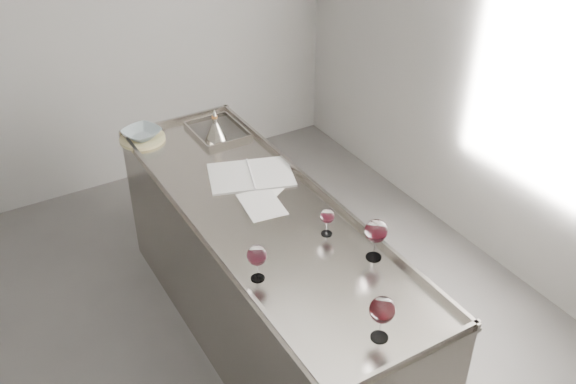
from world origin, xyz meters
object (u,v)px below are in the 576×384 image
wine_glass_left (257,256)px  notebook (251,175)px  wine_funnel (216,131)px  wine_glass_middle (382,311)px  wine_glass_small (327,217)px  ceramic_bowl (142,133)px  counter (264,278)px  wine_glass_right (376,232)px

wine_glass_left → notebook: wine_glass_left is taller
wine_glass_left → wine_funnel: size_ratio=0.84×
wine_glass_left → wine_glass_middle: bearing=-66.1°
wine_glass_small → notebook: (-0.07, 0.68, -0.10)m
wine_glass_left → wine_glass_small: wine_glass_left is taller
ceramic_bowl → wine_funnel: (0.39, -0.24, 0.02)m
ceramic_bowl → counter: bearing=-75.5°
wine_funnel → wine_glass_small: bearing=-86.8°
counter → wine_funnel: size_ratio=11.09×
wine_glass_small → wine_glass_middle: bearing=-106.2°
wine_glass_small → wine_funnel: (-0.06, 1.16, -0.04)m
wine_glass_right → wine_funnel: bearing=96.2°
wine_glass_left → wine_glass_small: size_ratio=1.26×
notebook → ceramic_bowl: ceramic_bowl is taller
ceramic_bowl → wine_glass_right: bearing=-71.8°
wine_glass_middle → notebook: (0.13, 1.38, -0.14)m
wine_glass_middle → wine_glass_right: 0.52m
wine_glass_right → wine_glass_small: wine_glass_right is taller
wine_glass_left → ceramic_bowl: 1.52m
wine_glass_middle → notebook: size_ratio=0.38×
counter → notebook: (0.11, 0.34, 0.47)m
wine_glass_left → wine_glass_small: 0.48m
counter → wine_glass_middle: bearing=-91.0°
wine_glass_middle → wine_glass_left: bearing=113.9°
counter → wine_glass_middle: (-0.02, -1.03, 0.62)m
wine_glass_middle → ceramic_bowl: wine_glass_middle is taller
wine_glass_right → wine_glass_small: size_ratio=1.47×
ceramic_bowl → wine_funnel: size_ratio=1.02×
wine_glass_left → wine_glass_small: (0.46, 0.12, -0.03)m
wine_glass_small → ceramic_bowl: size_ratio=0.66×
wine_glass_middle → wine_glass_right: (0.29, 0.43, 0.00)m
counter → wine_glass_left: 0.80m
ceramic_bowl → notebook: bearing=-61.8°
wine_glass_small → ceramic_bowl: 1.48m
wine_glass_small → ceramic_bowl: wine_glass_small is taller
counter → ceramic_bowl: bearing=104.5°
notebook → wine_funnel: wine_funnel is taller
wine_glass_left → wine_glass_middle: 0.63m
wine_glass_right → notebook: bearing=99.7°
wine_glass_right → counter: bearing=114.4°
wine_glass_middle → notebook: 1.39m
wine_glass_left → wine_glass_middle: size_ratio=0.87×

